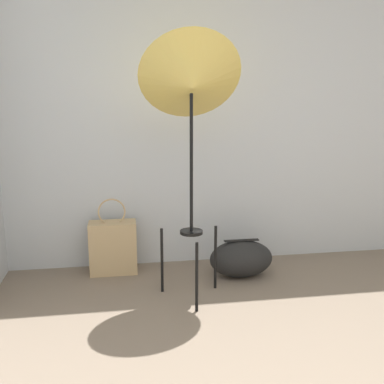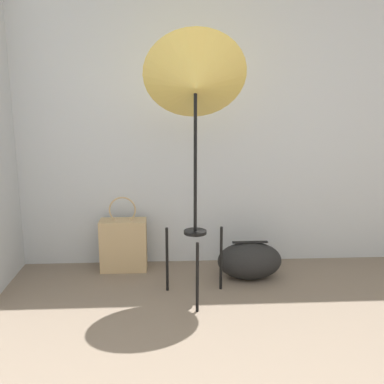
{
  "view_description": "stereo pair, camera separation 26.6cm",
  "coord_description": "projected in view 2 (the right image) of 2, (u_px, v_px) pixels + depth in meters",
  "views": [
    {
      "loc": [
        -0.65,
        -0.89,
        1.36
      ],
      "look_at": [
        -0.24,
        1.68,
        0.79
      ],
      "focal_mm": 42.0,
      "sensor_mm": 36.0,
      "label": 1
    },
    {
      "loc": [
        -0.38,
        -0.92,
        1.36
      ],
      "look_at": [
        -0.24,
        1.68,
        0.79
      ],
      "focal_mm": 42.0,
      "sensor_mm": 36.0,
      "label": 2
    }
  ],
  "objects": [
    {
      "name": "wall_back",
      "position": [
        216.0,
        101.0,
        3.49
      ],
      "size": [
        8.0,
        0.05,
        2.6
      ],
      "color": "#B7BCC1",
      "rests_on": "ground_plane"
    },
    {
      "name": "photo_umbrella",
      "position": [
        195.0,
        85.0,
        2.77
      ],
      "size": [
        0.66,
        0.5,
        1.74
      ],
      "color": "black",
      "rests_on": "ground_plane"
    },
    {
      "name": "tote_bag",
      "position": [
        124.0,
        244.0,
        3.5
      ],
      "size": [
        0.36,
        0.18,
        0.59
      ],
      "color": "tan",
      "rests_on": "ground_plane"
    },
    {
      "name": "duffel_bag",
      "position": [
        250.0,
        261.0,
        3.34
      ],
      "size": [
        0.48,
        0.28,
        0.29
      ],
      "color": "black",
      "rests_on": "ground_plane"
    }
  ]
}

